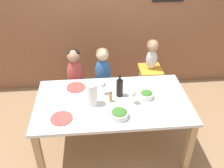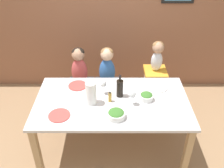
% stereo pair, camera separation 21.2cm
% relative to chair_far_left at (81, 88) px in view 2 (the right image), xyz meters
% --- Properties ---
extents(ground_plane, '(14.00, 14.00, 0.00)m').
position_rel_chair_far_left_xyz_m(ground_plane, '(0.46, -0.76, -0.38)').
color(ground_plane, '#9E7A56').
extents(wall_back, '(10.00, 0.09, 2.70)m').
position_rel_chair_far_left_xyz_m(wall_back, '(0.47, 0.71, 0.97)').
color(wall_back, '#8E5B42').
rests_on(wall_back, ground_plane).
extents(dining_table, '(1.78, 0.98, 0.73)m').
position_rel_chair_far_left_xyz_m(dining_table, '(0.46, -0.76, 0.27)').
color(dining_table, silver).
rests_on(dining_table, ground_plane).
extents(chair_far_left, '(0.37, 0.41, 0.45)m').
position_rel_chair_far_left_xyz_m(chair_far_left, '(0.00, 0.00, 0.00)').
color(chair_far_left, silver).
rests_on(chair_far_left, ground_plane).
extents(chair_far_center, '(0.37, 0.41, 0.45)m').
position_rel_chair_far_left_xyz_m(chair_far_center, '(0.39, 0.00, 0.00)').
color(chair_far_center, silver).
rests_on(chair_far_center, ground_plane).
extents(chair_right_highchair, '(0.31, 0.35, 0.69)m').
position_rel_chair_far_left_xyz_m(chair_right_highchair, '(1.08, -0.00, 0.16)').
color(chair_right_highchair, silver).
rests_on(chair_right_highchair, ground_plane).
extents(person_child_left, '(0.23, 0.18, 0.58)m').
position_rel_chair_far_left_xyz_m(person_child_left, '(0.00, 0.00, 0.39)').
color(person_child_left, '#C64C4C').
rests_on(person_child_left, chair_far_left).
extents(person_child_center, '(0.23, 0.18, 0.58)m').
position_rel_chair_far_left_xyz_m(person_child_center, '(0.39, 0.00, 0.39)').
color(person_child_center, '#3366B2').
rests_on(person_child_center, chair_far_center).
extents(person_baby_right, '(0.16, 0.17, 0.43)m').
position_rel_chair_far_left_xyz_m(person_baby_right, '(1.08, 0.00, 0.58)').
color(person_baby_right, silver).
rests_on(person_baby_right, chair_right_highchair).
extents(wine_bottle, '(0.08, 0.08, 0.29)m').
position_rel_chair_far_left_xyz_m(wine_bottle, '(0.55, -0.67, 0.47)').
color(wine_bottle, black).
rests_on(wine_bottle, dining_table).
extents(paper_towel_roll, '(0.12, 0.12, 0.27)m').
position_rel_chair_far_left_xyz_m(paper_towel_roll, '(0.23, -0.80, 0.49)').
color(paper_towel_roll, white).
rests_on(paper_towel_roll, dining_table).
extents(wine_glass_near, '(0.07, 0.07, 0.18)m').
position_rel_chair_far_left_xyz_m(wine_glass_near, '(0.69, -0.82, 0.49)').
color(wine_glass_near, white).
rests_on(wine_glass_near, dining_table).
extents(wine_glass_far, '(0.07, 0.07, 0.18)m').
position_rel_chair_far_left_xyz_m(wine_glass_far, '(0.36, -0.62, 0.49)').
color(wine_glass_far, white).
rests_on(wine_glass_far, dining_table).
extents(salad_bowl_large, '(0.20, 0.20, 0.09)m').
position_rel_chair_far_left_xyz_m(salad_bowl_large, '(0.51, -1.05, 0.40)').
color(salad_bowl_large, white).
rests_on(salad_bowl_large, dining_table).
extents(salad_bowl_small, '(0.16, 0.16, 0.09)m').
position_rel_chair_far_left_xyz_m(salad_bowl_small, '(0.86, -0.74, 0.40)').
color(salad_bowl_small, white).
rests_on(salad_bowl_small, dining_table).
extents(dinner_plate_front_left, '(0.23, 0.23, 0.01)m').
position_rel_chair_far_left_xyz_m(dinner_plate_front_left, '(-0.10, -1.02, 0.36)').
color(dinner_plate_front_left, '#D14C47').
rests_on(dinner_plate_front_left, dining_table).
extents(dinner_plate_back_left, '(0.23, 0.23, 0.01)m').
position_rel_chair_far_left_xyz_m(dinner_plate_back_left, '(0.03, -0.46, 0.36)').
color(dinner_plate_back_left, '#D14C47').
rests_on(dinner_plate_back_left, dining_table).
extents(dinner_plate_back_right, '(0.23, 0.23, 0.01)m').
position_rel_chair_far_left_xyz_m(dinner_plate_back_right, '(1.03, -0.50, 0.36)').
color(dinner_plate_back_right, silver).
rests_on(dinner_plate_back_right, dining_table).
extents(condiment_bottle_hot_sauce, '(0.04, 0.04, 0.14)m').
position_rel_chair_far_left_xyz_m(condiment_bottle_hot_sauce, '(0.44, -0.77, 0.42)').
color(condiment_bottle_hot_sauce, '#BC8E33').
rests_on(condiment_bottle_hot_sauce, dining_table).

